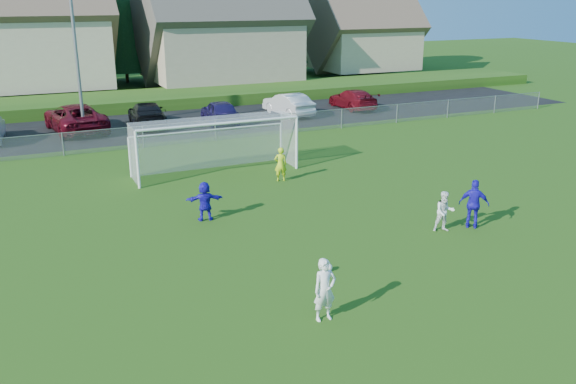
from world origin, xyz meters
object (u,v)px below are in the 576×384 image
object	(u,v)px
soccer_ball	(329,267)
soccer_goal	(214,137)
car_e	(220,112)
car_f	(288,104)
player_blue_a	(474,204)
player_blue_b	(205,201)
player_white_a	(325,290)
car_g	(353,99)
player_white_b	(444,212)
goalkeeper	(281,164)
car_c	(75,118)
car_d	(147,114)

from	to	relation	value
soccer_ball	soccer_goal	size ratio (longest dim) A/B	0.03
car_e	car_f	world-z (taller)	car_e
player_blue_a	player_blue_b	world-z (taller)	player_blue_a
player_white_a	car_g	xyz separation A→B (m)	(15.72, 25.38, -0.13)
player_white_b	goalkeeper	bearing A→B (deg)	128.18
soccer_goal	player_white_b	bearing A→B (deg)	-64.88
car_g	player_white_a	bearing A→B (deg)	59.67
car_c	car_e	size ratio (longest dim) A/B	1.34
player_white_a	player_white_b	size ratio (longest dim) A/B	1.15
car_g	soccer_goal	world-z (taller)	soccer_goal
car_d	car_e	size ratio (longest dim) A/B	1.14
player_white_a	car_d	bearing A→B (deg)	87.26
soccer_goal	player_white_a	bearing A→B (deg)	-96.91
soccer_ball	car_e	world-z (taller)	car_e
player_blue_b	goalkeeper	xyz separation A→B (m)	(4.43, 3.30, 0.03)
player_blue_b	car_c	distance (m)	17.77
soccer_ball	player_blue_a	distance (m)	6.35
player_blue_b	soccer_goal	xyz separation A→B (m)	(2.26, 5.85, 0.91)
player_blue_a	car_d	xyz separation A→B (m)	(-6.54, 21.97, -0.13)
player_white_a	goalkeeper	size ratio (longest dim) A/B	1.09
player_white_a	car_c	world-z (taller)	car_c
soccer_ball	player_blue_b	world-z (taller)	player_blue_b
player_white_b	car_g	size ratio (longest dim) A/B	0.30
player_white_b	player_blue_b	size ratio (longest dim) A/B	0.99
player_blue_a	car_f	distance (m)	21.78
car_d	player_blue_b	bearing A→B (deg)	90.94
goalkeeper	car_g	bearing A→B (deg)	-113.32
player_white_b	car_e	xyz separation A→B (m)	(-1.09, 20.63, 0.04)
player_blue_b	car_f	distance (m)	20.29
car_c	car_g	bearing A→B (deg)	172.09
player_white_a	goalkeeper	world-z (taller)	player_white_a
car_e	car_g	size ratio (longest dim) A/B	0.94
player_blue_b	soccer_goal	size ratio (longest dim) A/B	0.19
player_white_a	car_g	size ratio (longest dim) A/B	0.35
player_blue_b	car_c	xyz separation A→B (m)	(-2.49, 17.60, 0.11)
player_white_b	goalkeeper	xyz separation A→B (m)	(-2.66, 7.75, 0.04)
soccer_ball	goalkeeper	xyz separation A→B (m)	(2.42, 8.92, 0.64)
player_white_a	car_c	bearing A→B (deg)	96.59
player_white_a	car_f	distance (m)	27.15
soccer_ball	player_blue_a	world-z (taller)	player_blue_a
goalkeeper	car_e	size ratio (longest dim) A/B	0.34
goalkeeper	soccer_goal	bearing A→B (deg)	-32.72
player_white_a	car_e	bearing A→B (deg)	77.15
car_c	car_d	size ratio (longest dim) A/B	1.17
player_blue_b	car_e	world-z (taller)	car_e
player_white_b	soccer_goal	xyz separation A→B (m)	(-4.83, 10.30, 0.92)
car_e	car_f	bearing A→B (deg)	-166.27
player_white_b	soccer_goal	world-z (taller)	soccer_goal
car_d	car_f	world-z (taller)	car_f
car_d	car_e	xyz separation A→B (m)	(4.31, -1.19, 0.02)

